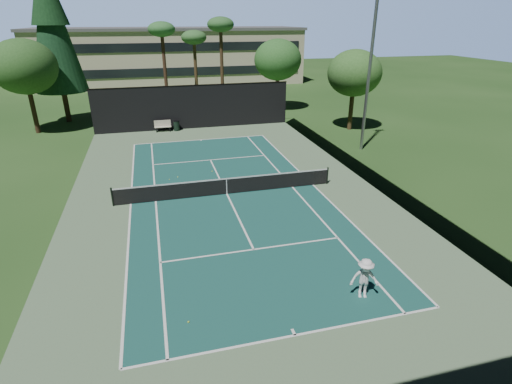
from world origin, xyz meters
TOP-DOWN VIEW (x-y plane):
  - ground at (0.00, 0.00)m, footprint 160.00×160.00m
  - apron_slab at (0.00, 0.00)m, footprint 18.00×32.00m
  - court_surface at (0.00, 0.00)m, footprint 10.97×23.77m
  - court_lines at (0.00, 0.00)m, footprint 11.07×23.87m
  - tennis_net at (0.00, 0.00)m, footprint 12.90×0.10m
  - fence at (0.00, 0.06)m, footprint 18.04×32.05m
  - player at (3.12, -10.62)m, footprint 1.18×0.88m
  - tennis_ball_a at (-3.32, -10.38)m, footprint 0.07×0.07m
  - tennis_ball_b at (-2.61, 3.50)m, footprint 0.07×0.07m
  - tennis_ball_c at (-0.25, 3.98)m, footprint 0.07×0.07m
  - tennis_ball_d at (-3.16, 3.20)m, footprint 0.06×0.06m
  - park_bench at (-2.98, 15.58)m, footprint 1.50×0.45m
  - trash_bin at (-1.74, 15.53)m, footprint 0.56×0.56m
  - pine_tree at (-12.00, 22.00)m, footprint 4.80×4.80m
  - palm_a at (-2.00, 24.00)m, footprint 2.80×2.80m
  - palm_b at (1.50, 26.00)m, footprint 2.80×2.80m
  - palm_c at (4.00, 23.00)m, footprint 2.80×2.80m
  - decid_tree_a at (10.00, 22.00)m, footprint 5.12×5.12m
  - decid_tree_b at (14.00, 12.00)m, footprint 4.80×4.80m
  - decid_tree_c at (-14.00, 18.00)m, footprint 5.44×5.44m
  - campus_building at (0.00, 45.98)m, footprint 40.50×12.50m
  - light_pole at (12.00, 6.00)m, footprint 0.90×0.25m

SIDE VIEW (x-z plane):
  - ground at x=0.00m, z-range 0.00..0.00m
  - apron_slab at x=0.00m, z-range 0.00..0.01m
  - court_surface at x=0.00m, z-range 0.01..0.02m
  - court_lines at x=0.00m, z-range 0.02..0.02m
  - tennis_ball_d at x=-3.16m, z-range 0.00..0.06m
  - tennis_ball_b at x=-2.61m, z-range 0.00..0.07m
  - tennis_ball_c at x=-0.25m, z-range 0.00..0.07m
  - tennis_ball_a at x=-3.32m, z-range 0.00..0.07m
  - trash_bin at x=-1.74m, z-range 0.01..0.95m
  - park_bench at x=-2.98m, z-range 0.03..1.06m
  - tennis_net at x=0.00m, z-range 0.01..1.11m
  - player at x=3.12m, z-range 0.00..1.63m
  - fence at x=0.00m, z-range -0.01..4.02m
  - campus_building at x=0.00m, z-range 0.06..8.36m
  - decid_tree_b at x=14.00m, z-range 1.51..8.65m
  - decid_tree_a at x=10.00m, z-range 1.61..9.23m
  - decid_tree_c at x=-14.00m, z-range 1.72..9.81m
  - light_pole at x=12.00m, z-range 0.35..12.57m
  - palm_b at x=1.50m, z-range 3.15..11.57m
  - palm_a at x=-2.00m, z-range 3.53..12.85m
  - palm_c at x=4.00m, z-range 3.72..13.49m
  - pine_tree at x=-12.00m, z-range 2.05..17.05m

